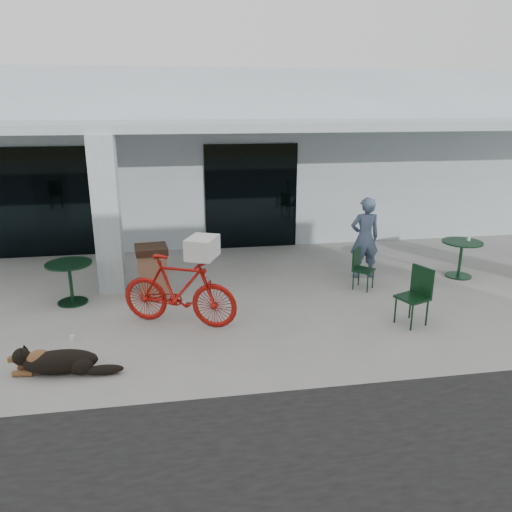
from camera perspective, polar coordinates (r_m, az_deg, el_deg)
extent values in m
plane|color=#A29F98|center=(8.53, -7.41, -8.69)|extent=(80.00, 80.00, 0.00)
cube|color=silver|center=(16.25, -8.94, 11.86)|extent=(22.00, 7.00, 4.50)
cube|color=black|center=(13.23, -22.58, 5.63)|extent=(2.80, 0.06, 2.70)
cube|color=black|center=(13.03, -0.54, 6.79)|extent=(2.40, 0.06, 2.70)
cube|color=silver|center=(10.30, -16.65, 4.45)|extent=(0.50, 0.50, 3.12)
cube|color=silver|center=(11.30, -8.80, 14.49)|extent=(22.00, 2.80, 0.18)
imported|color=#AB140D|center=(8.65, -8.80, -3.89)|extent=(2.13, 1.36, 1.24)
cube|color=white|center=(8.24, -6.16, 0.97)|extent=(0.63, 0.71, 0.35)
cylinder|color=white|center=(8.71, -20.25, -8.80)|extent=(0.08, 0.08, 0.09)
imported|color=#435571|center=(11.03, 12.31, 2.03)|extent=(0.65, 0.43, 1.79)
cylinder|color=white|center=(11.85, 23.13, 1.88)|extent=(0.09, 0.09, 0.10)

